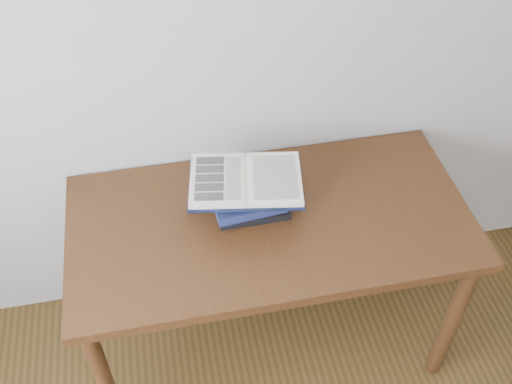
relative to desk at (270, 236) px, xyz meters
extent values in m
cube|color=beige|center=(-0.09, 0.37, 0.63)|extent=(3.50, 0.04, 2.60)
cube|color=#4B2612|center=(0.00, 0.00, 0.08)|extent=(1.43, 0.72, 0.04)
cylinder|color=#4B2612|center=(-0.66, -0.30, -0.31)|extent=(0.06, 0.06, 0.73)
cylinder|color=#4B2612|center=(0.66, -0.30, -0.31)|extent=(0.06, 0.06, 0.73)
cylinder|color=#4B2612|center=(-0.66, 0.30, -0.31)|extent=(0.06, 0.06, 0.73)
cylinder|color=#4B2612|center=(0.66, 0.30, -0.31)|extent=(0.06, 0.06, 0.73)
cube|color=black|center=(-0.06, 0.06, 0.11)|extent=(0.25, 0.17, 0.03)
cube|color=tan|center=(-0.06, 0.05, 0.14)|extent=(0.21, 0.14, 0.03)
cube|color=navy|center=(-0.08, 0.03, 0.18)|extent=(0.26, 0.19, 0.03)
cube|color=black|center=(-0.06, 0.05, 0.21)|extent=(0.23, 0.17, 0.03)
cube|color=black|center=(-0.08, 0.06, 0.23)|extent=(0.43, 0.33, 0.01)
cube|color=silver|center=(-0.17, 0.08, 0.24)|extent=(0.23, 0.28, 0.02)
cube|color=silver|center=(0.02, 0.05, 0.24)|extent=(0.23, 0.28, 0.02)
cylinder|color=silver|center=(-0.08, 0.06, 0.24)|extent=(0.06, 0.26, 0.01)
cube|color=black|center=(-0.18, 0.17, 0.25)|extent=(0.10, 0.05, 0.00)
cube|color=black|center=(-0.19, 0.13, 0.25)|extent=(0.10, 0.05, 0.00)
cube|color=black|center=(-0.20, 0.08, 0.25)|extent=(0.10, 0.05, 0.00)
cube|color=black|center=(-0.21, 0.04, 0.25)|extent=(0.10, 0.05, 0.00)
cube|color=black|center=(-0.21, 0.00, 0.25)|extent=(0.10, 0.05, 0.00)
cube|color=beige|center=(-0.12, 0.07, 0.25)|extent=(0.08, 0.22, 0.00)
cube|color=beige|center=(0.02, 0.05, 0.25)|extent=(0.18, 0.24, 0.00)
camera|label=1|loc=(-0.33, -1.39, 1.67)|focal=42.00mm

